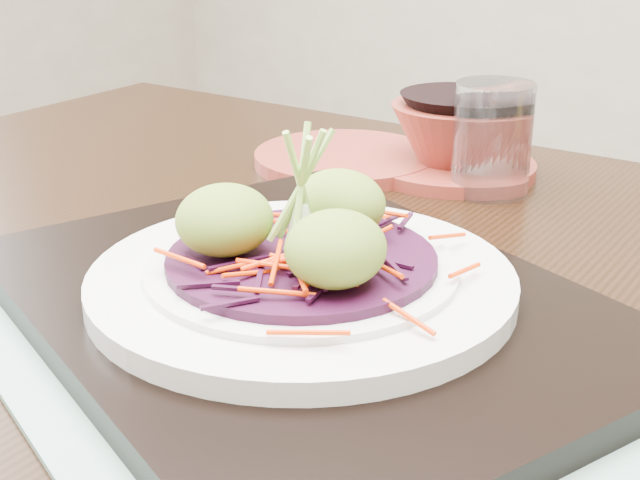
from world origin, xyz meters
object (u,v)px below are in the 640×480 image
Objects in this scene: serving_tray at (302,305)px; white_plate at (302,279)px; terracotta_bowl_set at (453,143)px; terracotta_side_plate at (345,159)px; water_glass at (492,139)px; dining_table at (365,421)px.

white_plate is at bearing 110.88° from serving_tray.
white_plate is 0.35m from terracotta_bowl_set.
terracotta_bowl_set is at bearing 19.87° from terracotta_side_plate.
water_glass reaches higher than serving_tray.
dining_table is 0.29m from water_glass.
white_plate is 1.35× the size of terracotta_bowl_set.
white_plate is 1.47× the size of terracotta_side_plate.
serving_tray is 0.02m from white_plate.
serving_tray is at bearing -87.39° from water_glass.
white_plate reaches higher than serving_tray.
dining_table is 0.13m from serving_tray.
water_glass is (0.15, 0.00, 0.04)m from terracotta_side_plate.
terracotta_side_plate is at bearing -178.48° from water_glass.
terracotta_bowl_set is (-0.07, 0.34, 0.02)m from serving_tray.
terracotta_bowl_set reaches higher than white_plate.
white_plate is at bearing -78.75° from terracotta_bowl_set.
white_plate is 0.35m from terracotta_side_plate.
terracotta_side_plate is (-0.17, 0.31, -0.01)m from serving_tray.
water_glass is (-0.01, 0.31, 0.02)m from white_plate.
dining_table is 4.72× the size of white_plate.
dining_table is 6.38× the size of terracotta_bowl_set.
serving_tray is 0.35m from terracotta_bowl_set.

